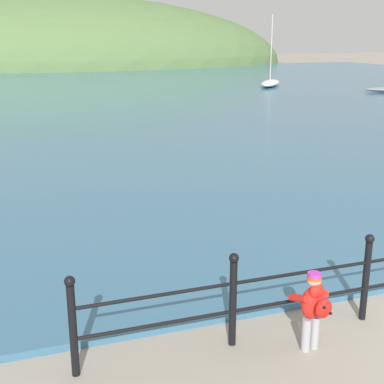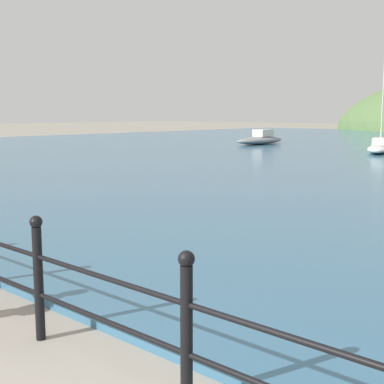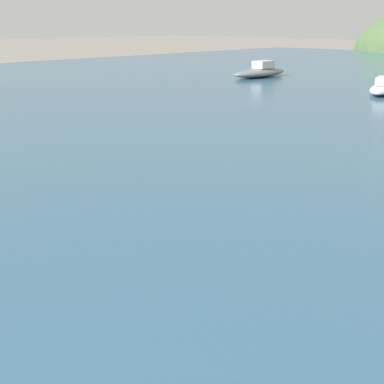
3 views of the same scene
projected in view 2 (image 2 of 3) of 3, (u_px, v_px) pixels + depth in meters
iron_railing at (187, 328)px, 3.78m from camera, size 11.49×0.12×1.21m
boat_far_left at (380, 147)px, 27.87m from camera, size 2.46×4.74×5.47m
boat_white_sailboat at (260, 139)px, 35.20m from camera, size 1.69×4.48×0.97m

